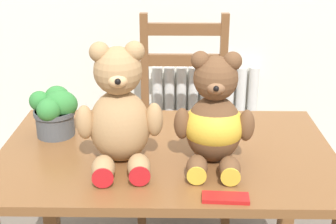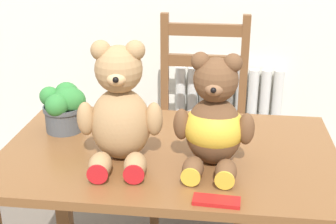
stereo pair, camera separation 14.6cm
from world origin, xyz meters
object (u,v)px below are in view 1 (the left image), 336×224
(teddy_bear_left, at_px, (119,113))
(teddy_bear_right, at_px, (214,120))
(potted_plant, at_px, (55,111))
(wooden_chair_behind, at_px, (184,121))
(chocolate_bar, at_px, (225,198))

(teddy_bear_left, distance_m, teddy_bear_right, 0.30)
(teddy_bear_right, bearing_deg, potted_plant, -15.96)
(teddy_bear_right, bearing_deg, wooden_chair_behind, -81.13)
(teddy_bear_right, height_order, potted_plant, teddy_bear_right)
(teddy_bear_left, relative_size, teddy_bear_right, 1.08)
(teddy_bear_right, xyz_separation_m, potted_plant, (-0.55, 0.19, -0.05))
(teddy_bear_left, bearing_deg, potted_plant, -44.16)
(teddy_bear_left, height_order, chocolate_bar, teddy_bear_left)
(teddy_bear_left, relative_size, potted_plant, 2.22)
(potted_plant, bearing_deg, wooden_chair_behind, 52.88)
(wooden_chair_behind, distance_m, teddy_bear_right, 0.90)
(teddy_bear_left, height_order, potted_plant, teddy_bear_left)
(teddy_bear_right, relative_size, potted_plant, 2.06)
(teddy_bear_left, bearing_deg, teddy_bear_right, 174.58)
(wooden_chair_behind, distance_m, teddy_bear_left, 0.94)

